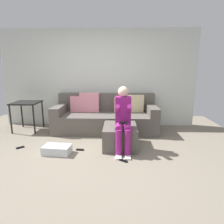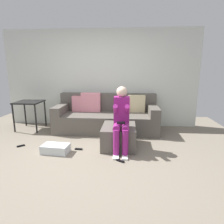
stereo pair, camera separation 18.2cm
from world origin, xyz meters
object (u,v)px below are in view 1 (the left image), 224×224
person_seated (123,117)px  remote_by_storage_bin (80,150)px  storage_bin (57,150)px  couch_sectional (106,117)px  ottoman (120,136)px  remote_near_ottoman (123,161)px  side_table (27,106)px  remote_under_side_table (20,147)px

person_seated → remote_by_storage_bin: 1.02m
person_seated → storage_bin: size_ratio=2.47×
couch_sectional → ottoman: size_ratio=3.18×
couch_sectional → remote_near_ottoman: couch_sectional is taller
storage_bin → side_table: 1.82m
storage_bin → remote_under_side_table: (-0.79, 0.23, -0.07)m
storage_bin → ottoman: bearing=19.1°
remote_by_storage_bin → ottoman: bearing=20.4°
side_table → remote_by_storage_bin: size_ratio=5.03×
person_seated → side_table: 2.57m
remote_near_ottoman → side_table: bearing=179.9°
person_seated → remote_near_ottoman: person_seated is taller
remote_near_ottoman → storage_bin: bearing=-157.8°
ottoman → remote_near_ottoman: (0.05, -0.64, -0.20)m
couch_sectional → remote_by_storage_bin: (-0.40, -1.28, -0.32)m
ottoman → couch_sectional: bearing=108.2°
side_table → ottoman: bearing=-22.6°
storage_bin → remote_under_side_table: size_ratio=3.28×
ottoman → remote_under_side_table: (-1.92, -0.16, -0.20)m
storage_bin → remote_by_storage_bin: bearing=23.3°
couch_sectional → storage_bin: 1.66m
remote_by_storage_bin → remote_under_side_table: 1.17m
person_seated → remote_by_storage_bin: bearing=-177.9°
storage_bin → person_seated: bearing=9.3°
remote_near_ottoman → remote_under_side_table: size_ratio=1.02×
couch_sectional → ottoman: 1.12m
side_table → remote_near_ottoman: size_ratio=4.76×
storage_bin → side_table: (-1.13, 1.33, 0.53)m
couch_sectional → remote_by_storage_bin: 1.38m
couch_sectional → person_seated: (0.40, -1.25, 0.31)m
couch_sectional → remote_by_storage_bin: bearing=-107.3°
person_seated → remote_by_storage_bin: (-0.80, -0.03, -0.63)m
couch_sectional → remote_near_ottoman: (0.40, -1.69, -0.32)m
storage_bin → remote_near_ottoman: storage_bin is taller
storage_bin → remote_near_ottoman: (1.18, -0.25, -0.07)m
storage_bin → remote_near_ottoman: bearing=-12.1°
person_seated → ottoman: bearing=104.8°
remote_under_side_table → side_table: bearing=64.3°
person_seated → side_table: person_seated is taller
couch_sectional → side_table: 1.93m
remote_near_ottoman → remote_by_storage_bin: bearing=-173.2°
ottoman → side_table: 2.47m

